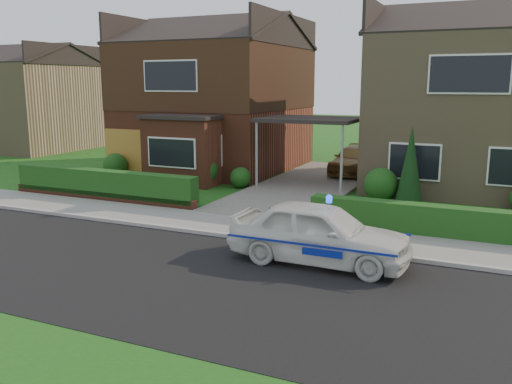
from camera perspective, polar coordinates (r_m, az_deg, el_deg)
The scene contains 23 objects.
ground at distance 12.44m, azimuth -11.11°, elevation -8.15°, with size 120.00×120.00×0.00m, color #154F15.
road at distance 12.44m, azimuth -11.11°, elevation -8.15°, with size 60.00×6.00×0.02m, color black.
kerb at distance 14.88m, azimuth -4.32°, elevation -4.44°, with size 60.00×0.16×0.12m, color #9E9993.
sidewalk at distance 15.78m, azimuth -2.50°, elevation -3.54°, with size 60.00×2.00×0.10m, color slate.
driveway at distance 22.01m, azimuth 5.61°, elevation 0.74°, with size 3.80×12.00×0.12m, color #666059.
house_left at distance 26.62m, azimuth -4.23°, elevation 10.73°, with size 7.50×9.53×7.25m.
house_right at distance 23.53m, azimuth 21.93°, elevation 9.50°, with size 7.50×8.06×7.25m.
carport_link at distance 21.64m, azimuth 5.70°, elevation 7.49°, with size 3.80×3.00×2.77m.
garage_door at distance 24.85m, azimuth -13.52°, elevation 4.01°, with size 2.20×0.10×2.10m, color #935E20.
dwarf_wall at distance 19.89m, azimuth -15.99°, elevation -0.45°, with size 7.70×0.25×0.36m, color brown.
hedge_left at distance 20.04m, azimuth -15.69°, elevation -0.87°, with size 7.50×0.55×0.90m, color #163C13.
hedge_right at distance 15.45m, azimuth 19.39°, elevation -4.71°, with size 7.50×0.55×0.80m, color #163C13.
shrub_left_far at distance 24.71m, azimuth -14.58°, elevation 2.73°, with size 1.08×1.08×1.08m, color #163C13.
shrub_left_mid at distance 22.00m, azimuth -5.73°, elevation 2.32°, with size 1.32×1.32×1.32m, color #163C13.
shrub_left_near at distance 21.56m, azimuth -1.63°, elevation 1.54°, with size 0.84×0.84×0.84m, color #163C13.
shrub_right_near at distance 19.58m, azimuth 13.01°, elevation 0.77°, with size 1.20×1.20×1.20m, color #163C13.
conifer_a at distance 19.11m, azimuth 15.93°, elevation 2.49°, with size 0.90×0.90×2.60m, color black.
neighbour_left at distance 37.09m, azimuth -22.46°, elevation 8.23°, with size 6.50×7.00×5.20m, color #8F7957.
police_car at distance 12.59m, azimuth 6.69°, elevation -4.35°, with size 3.86×4.23×1.60m.
driveway_car at distance 24.80m, azimuth 10.32°, elevation 3.33°, with size 1.65×4.05×1.18m, color brown.
potted_plant_a at distance 19.71m, azimuth -11.41°, elevation 0.22°, with size 0.39×0.26×0.73m, color gray.
potted_plant_b at distance 22.91m, azimuth -20.10°, elevation 1.29°, with size 0.40×0.32×0.73m, color gray.
potted_plant_c at distance 18.50m, azimuth -6.78°, elevation -0.25°, with size 0.45×0.45×0.81m, color gray.
Camera 1 is at (6.89, -9.50, 4.12)m, focal length 38.00 mm.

